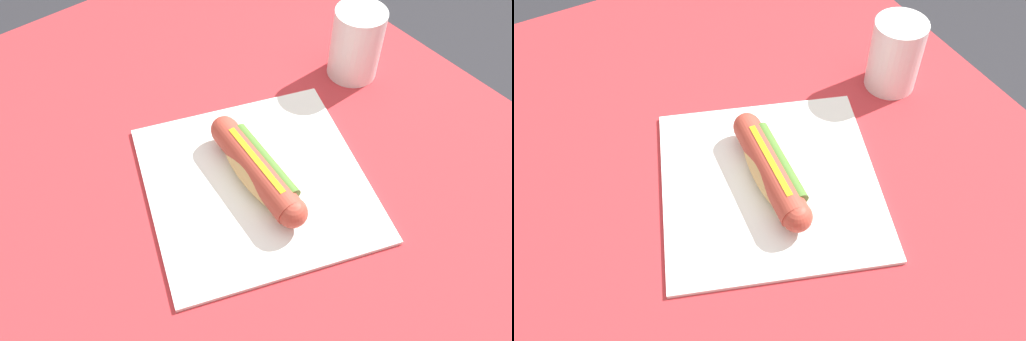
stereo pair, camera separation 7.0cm
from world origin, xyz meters
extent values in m
cylinder|color=brown|center=(-0.47, -0.31, 0.36)|extent=(0.07, 0.07, 0.72)
cylinder|color=brown|center=(-0.47, 0.31, 0.36)|extent=(0.07, 0.07, 0.72)
cube|color=brown|center=(0.00, 0.00, 0.73)|extent=(1.10, 0.78, 0.03)
cube|color=#B72D33|center=(0.00, 0.00, 0.75)|extent=(1.16, 0.84, 0.00)
cube|color=white|center=(-0.05, 0.01, 0.75)|extent=(0.37, 0.37, 0.01)
ellipsoid|color=#DBB26B|center=(-0.05, 0.01, 0.78)|extent=(0.16, 0.06, 0.04)
cylinder|color=#B24233|center=(-0.05, 0.01, 0.78)|extent=(0.17, 0.06, 0.04)
sphere|color=#B24233|center=(0.04, 0.00, 0.78)|extent=(0.04, 0.04, 0.04)
sphere|color=#B24233|center=(-0.13, 0.02, 0.78)|extent=(0.04, 0.04, 0.04)
cube|color=yellow|center=(-0.05, 0.01, 0.80)|extent=(0.13, 0.02, 0.00)
cylinder|color=#4C7A2D|center=(-0.04, 0.02, 0.79)|extent=(0.14, 0.03, 0.02)
cylinder|color=white|center=(-0.13, 0.27, 0.81)|extent=(0.08, 0.08, 0.11)
camera|label=1|loc=(0.30, -0.26, 1.33)|focal=37.17mm
camera|label=2|loc=(0.33, -0.20, 1.33)|focal=37.17mm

